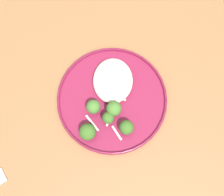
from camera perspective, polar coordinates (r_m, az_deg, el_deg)
ground at (r=1.50m, az=-0.89°, el=-7.95°), size 6.00×6.00×0.00m
wooden_dining_table at (r=0.85m, az=-1.57°, el=-2.50°), size 1.40×1.00×0.74m
dinner_plate at (r=0.76m, az=-0.00°, el=-0.22°), size 0.29×0.29×0.02m
noodle_bed at (r=0.76m, az=0.18°, el=3.47°), size 0.12×0.10×0.03m
seared_scallop_large_seared at (r=0.77m, az=0.27°, el=4.12°), size 0.03×0.03×0.01m
seared_scallop_tilted_round at (r=0.76m, az=-1.21°, el=0.79°), size 0.02×0.02×0.01m
seared_scallop_rear_pale at (r=0.75m, az=0.90°, el=0.00°), size 0.03×0.03×0.01m
seared_scallop_center_golden at (r=0.76m, az=-0.45°, el=2.52°), size 0.03×0.03×0.01m
broccoli_floret_beside_noodles at (r=0.73m, az=-3.70°, el=-1.75°), size 0.04×0.04×0.05m
broccoli_floret_small_sprig at (r=0.72m, az=-0.75°, el=-3.98°), size 0.03×0.03×0.05m
broccoli_floret_rear_charred at (r=0.72m, az=-4.84°, el=-6.66°), size 0.04×0.04×0.05m
broccoli_floret_tall_stalk at (r=0.72m, az=2.85°, el=-5.80°), size 0.04×0.04×0.05m
broccoli_floret_near_rim at (r=0.72m, az=0.37°, el=-2.12°), size 0.04×0.04×0.05m
onion_sliver_curled_piece at (r=0.76m, az=0.97°, el=0.27°), size 0.02×0.05×0.00m
onion_sliver_short_strip at (r=0.74m, az=0.94°, el=-6.89°), size 0.04×0.03×0.00m
onion_sliver_pale_crescent at (r=0.75m, az=-0.24°, el=-3.61°), size 0.05×0.03×0.00m
onion_sliver_long_sliver at (r=0.75m, az=-3.92°, el=-4.93°), size 0.04×0.04×0.00m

